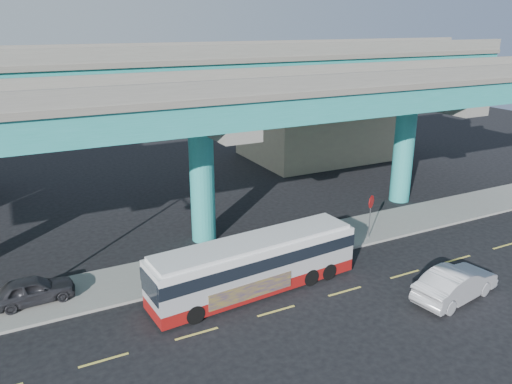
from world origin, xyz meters
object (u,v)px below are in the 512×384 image
sedan (456,283)px  parked_car (32,290)px  transit_bus (255,263)px  stop_sign (371,207)px

sedan → parked_car: (-18.58, 8.80, -0.01)m
transit_bus → parked_car: transit_bus is taller
transit_bus → stop_sign: size_ratio=3.96×
sedan → parked_car: 20.56m
stop_sign → parked_car: bearing=168.2°
stop_sign → sedan: bearing=-103.3°
transit_bus → stop_sign: stop_sign is taller
parked_car → stop_sign: bearing=-95.9°
transit_bus → parked_car: bearing=155.6°
parked_car → stop_sign: stop_sign is taller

